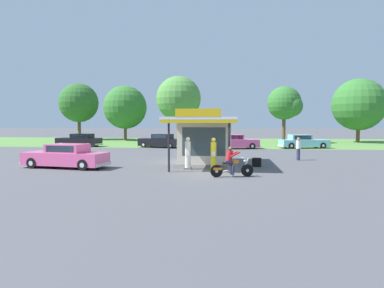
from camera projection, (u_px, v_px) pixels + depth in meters
The scene contains 18 objects.
ground_plane at pixel (209, 173), 19.01m from camera, with size 300.00×300.00×0.00m, color #4C4C51.
grass_verge_strip at pixel (223, 142), 48.75m from camera, with size 120.00×24.00×0.01m, color #56843D.
service_station_kiosk at pixel (205, 137), 23.90m from camera, with size 4.30×7.52×3.57m.
gas_pump_nearside at pixel (188, 155), 20.61m from camera, with size 0.44×0.44×1.95m.
gas_pump_offside at pixel (214, 155), 20.43m from camera, with size 0.44×0.44×1.92m.
motorcycle_with_rider at pixel (231, 164), 17.71m from camera, with size 2.23×0.86×1.58m.
featured_classic_sedan at pixel (66, 157), 21.28m from camera, with size 5.59×2.55×1.49m.
parked_car_back_row_left at pixel (303, 142), 37.47m from camera, with size 5.58×2.81×1.48m.
parked_car_back_row_far_left at pixel (234, 142), 36.69m from camera, with size 5.58×3.09×1.52m.
parked_car_back_row_centre_right at pixel (161, 141), 38.47m from camera, with size 5.29×3.15×1.52m.
parked_car_back_row_centre at pixel (79, 140), 40.36m from camera, with size 5.51×2.41×1.50m.
bystander_leaning_by_kiosk at pixel (298, 148), 25.52m from camera, with size 0.34×0.34×1.70m.
tree_oak_distant_spare at pixel (125, 107), 53.46m from camera, with size 6.73×6.73×8.54m.
tree_oak_far_right at pixel (79, 103), 55.88m from camera, with size 6.33×6.33×9.18m.
tree_oak_centre at pixel (286, 104), 46.54m from camera, with size 4.63×4.56×7.74m.
tree_oak_right at pixel (359, 105), 47.91m from camera, with size 7.24×7.24×8.93m.
tree_oak_far_left at pixel (178, 100), 48.43m from camera, with size 6.34×6.34×9.37m.
spare_tire_stack at pixel (257, 162), 21.95m from camera, with size 0.60×0.60×0.54m.
Camera 1 is at (1.25, -18.85, 2.81)m, focal length 32.13 mm.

